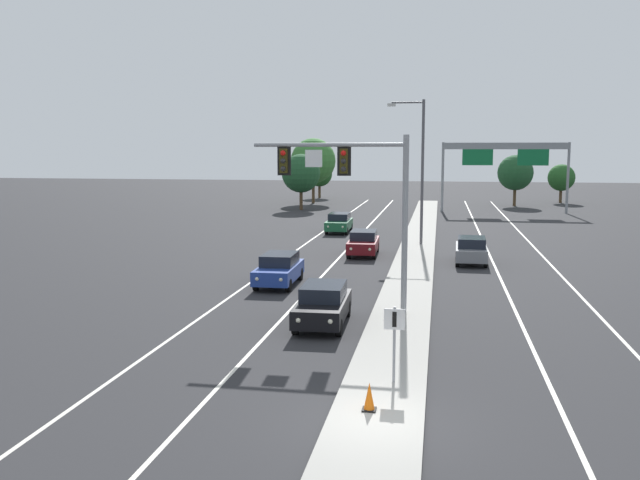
{
  "coord_description": "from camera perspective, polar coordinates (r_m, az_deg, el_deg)",
  "views": [
    {
      "loc": [
        1.44,
        -16.18,
        6.78
      ],
      "look_at": [
        -3.2,
        10.23,
        3.2
      ],
      "focal_mm": 38.32,
      "sensor_mm": 36.0,
      "label": 1
    }
  ],
  "objects": [
    {
      "name": "ground_plane",
      "position": [
        17.61,
        4.66,
        -15.08
      ],
      "size": [
        260.0,
        260.0,
        0.0
      ],
      "primitive_type": "plane",
      "color": "#28282B"
    },
    {
      "name": "median_island",
      "position": [
        34.87,
        7.43,
        -3.55
      ],
      "size": [
        2.4,
        110.0,
        0.15
      ],
      "primitive_type": "cube",
      "color": "#9E9B93",
      "rests_on": "ground"
    },
    {
      "name": "lane_stripe_oncoming_center",
      "position": [
        42.19,
        1.47,
        -1.64
      ],
      "size": [
        0.14,
        100.0,
        0.01
      ],
      "primitive_type": "cube",
      "color": "silver",
      "rests_on": "ground"
    },
    {
      "name": "lane_stripe_receding_center",
      "position": [
        41.87,
        14.3,
        -1.95
      ],
      "size": [
        0.14,
        100.0,
        0.01
      ],
      "primitive_type": "cube",
      "color": "silver",
      "rests_on": "ground"
    },
    {
      "name": "edge_stripe_left",
      "position": [
        42.79,
        -2.91,
        -1.51
      ],
      "size": [
        0.14,
        100.0,
        0.01
      ],
      "primitive_type": "cube",
      "color": "silver",
      "rests_on": "ground"
    },
    {
      "name": "edge_stripe_right",
      "position": [
        42.25,
        18.77,
        -2.03
      ],
      "size": [
        0.14,
        100.0,
        0.01
      ],
      "primitive_type": "cube",
      "color": "silver",
      "rests_on": "ground"
    },
    {
      "name": "overhead_signal_mast",
      "position": [
        27.78,
        3.04,
        4.52
      ],
      "size": [
        6.36,
        0.44,
        7.2
      ],
      "color": "gray",
      "rests_on": "median_island"
    },
    {
      "name": "median_sign_post",
      "position": [
        19.67,
        6.22,
        -7.75
      ],
      "size": [
        0.6,
        0.1,
        2.2
      ],
      "color": "gray",
      "rests_on": "median_island"
    },
    {
      "name": "street_lamp_median",
      "position": [
        48.03,
        8.29,
        6.35
      ],
      "size": [
        2.58,
        0.28,
        10.0
      ],
      "color": "#4C4C51",
      "rests_on": "median_island"
    },
    {
      "name": "car_oncoming_black",
      "position": [
        26.53,
        0.25,
        -5.38
      ],
      "size": [
        1.93,
        4.51,
        1.58
      ],
      "color": "black",
      "rests_on": "ground"
    },
    {
      "name": "car_oncoming_blue",
      "position": [
        34.25,
        -3.44,
        -2.43
      ],
      "size": [
        1.89,
        4.5,
        1.58
      ],
      "color": "navy",
      "rests_on": "ground"
    },
    {
      "name": "car_oncoming_darkred",
      "position": [
        43.88,
        3.64,
        -0.21
      ],
      "size": [
        1.93,
        4.51,
        1.58
      ],
      "color": "#5B0F14",
      "rests_on": "ground"
    },
    {
      "name": "car_oncoming_green",
      "position": [
        55.74,
        1.61,
        1.47
      ],
      "size": [
        1.86,
        4.49,
        1.58
      ],
      "color": "#195633",
      "rests_on": "ground"
    },
    {
      "name": "car_receding_grey",
      "position": [
        41.72,
        12.52,
        -0.79
      ],
      "size": [
        1.91,
        4.5,
        1.58
      ],
      "color": "slate",
      "rests_on": "ground"
    },
    {
      "name": "traffic_cone_median_nose",
      "position": [
        17.91,
        4.14,
        -12.92
      ],
      "size": [
        0.36,
        0.36,
        0.74
      ],
      "color": "black",
      "rests_on": "median_island"
    },
    {
      "name": "highway_sign_gantry",
      "position": [
        75.72,
        15.2,
        6.88
      ],
      "size": [
        13.28,
        0.42,
        7.5
      ],
      "color": "gray",
      "rests_on": "ground"
    },
    {
      "name": "tree_far_left_a",
      "position": [
        85.75,
        -0.57,
        6.63
      ],
      "size": [
        5.62,
        5.62,
        8.13
      ],
      "color": "#4C3823",
      "rests_on": "ground"
    },
    {
      "name": "tree_far_right_c",
      "position": [
        91.7,
        19.51,
        4.93
      ],
      "size": [
        3.37,
        3.37,
        4.88
      ],
      "color": "#4C3823",
      "rests_on": "ground"
    },
    {
      "name": "tree_far_left_c",
      "position": [
        95.19,
        -0.04,
        5.54
      ],
      "size": [
        3.55,
        3.55,
        5.14
      ],
      "color": "#4C3823",
      "rests_on": "ground"
    },
    {
      "name": "tree_far_right_b",
      "position": [
        84.83,
        16.01,
        5.42
      ],
      "size": [
        4.21,
        4.21,
        6.09
      ],
      "color": "#4C3823",
      "rests_on": "ground"
    },
    {
      "name": "tree_far_left_b",
      "position": [
        76.53,
        -1.6,
        5.58
      ],
      "size": [
        4.31,
        4.31,
        6.24
      ],
      "color": "#4C3823",
      "rests_on": "ground"
    }
  ]
}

